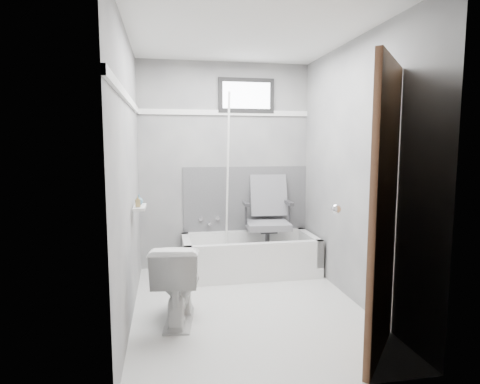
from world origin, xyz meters
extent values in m
plane|color=white|center=(0.00, 0.00, 0.00)|extent=(2.60, 2.60, 0.00)
plane|color=silver|center=(0.00, 0.00, 2.40)|extent=(2.60, 2.60, 0.00)
cube|color=slate|center=(0.00, 1.30, 1.20)|extent=(2.00, 0.02, 2.40)
cube|color=slate|center=(0.00, -1.30, 1.20)|extent=(2.00, 0.02, 2.40)
cube|color=slate|center=(-1.00, 0.00, 1.20)|extent=(0.02, 2.60, 2.40)
cube|color=slate|center=(1.00, 0.00, 1.20)|extent=(0.02, 2.60, 2.40)
imported|color=white|center=(-0.62, -0.18, 0.33)|extent=(0.47, 0.72, 0.66)
cube|color=#4C4C4F|center=(0.25, 1.29, 0.80)|extent=(1.50, 0.02, 0.78)
cube|color=white|center=(0.00, 1.29, 1.82)|extent=(2.00, 0.02, 0.06)
cube|color=white|center=(-0.99, 0.00, 1.82)|extent=(0.02, 2.60, 0.06)
cylinder|color=white|center=(-0.01, 1.06, 1.05)|extent=(0.02, 0.31, 1.93)
cube|color=silver|center=(-0.93, 0.22, 0.90)|extent=(0.10, 0.32, 0.02)
imported|color=olive|center=(-0.94, 0.14, 0.97)|extent=(0.05, 0.05, 0.10)
imported|color=slate|center=(-0.94, 0.28, 0.96)|extent=(0.10, 0.10, 0.09)
camera|label=1|loc=(-0.70, -3.40, 1.46)|focal=30.00mm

